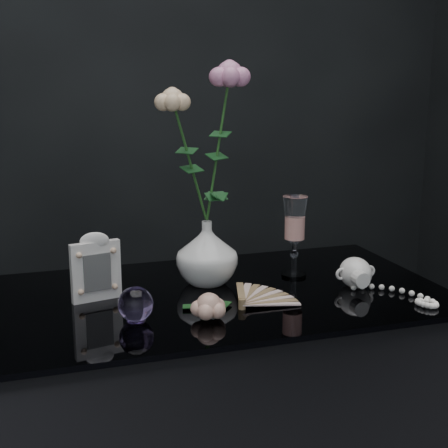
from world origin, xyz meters
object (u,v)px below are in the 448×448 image
object	(u,v)px
vase	(207,253)
picture_frame	(96,266)
wine_glass	(294,237)
pearl_jar	(356,271)
paperweight	(136,304)
loose_rose	(209,306)

from	to	relation	value
vase	picture_frame	distance (m)	0.27
wine_glass	picture_frame	bearing A→B (deg)	-176.46
wine_glass	pearl_jar	xyz separation A→B (m)	(0.10, -0.12, -0.06)
paperweight	pearl_jar	size ratio (longest dim) A/B	0.27
vase	pearl_jar	bearing A→B (deg)	-21.16
loose_rose	pearl_jar	size ratio (longest dim) A/B	0.62
paperweight	wine_glass	bearing A→B (deg)	22.95
wine_glass	paperweight	bearing A→B (deg)	-157.05
loose_rose	picture_frame	bearing A→B (deg)	117.43
vase	picture_frame	xyz separation A→B (m)	(-0.26, -0.04, 0.00)
paperweight	loose_rose	xyz separation A→B (m)	(0.14, -0.03, -0.01)
paperweight	pearl_jar	bearing A→B (deg)	6.53
wine_glass	paperweight	size ratio (longest dim) A/B	2.80
picture_frame	pearl_jar	world-z (taller)	picture_frame
vase	loose_rose	bearing A→B (deg)	-105.19
wine_glass	picture_frame	world-z (taller)	wine_glass
picture_frame	wine_glass	bearing A→B (deg)	-8.81
loose_rose	pearl_jar	xyz separation A→B (m)	(0.39, 0.09, 0.01)
wine_glass	picture_frame	xyz separation A→B (m)	(-0.49, -0.03, -0.02)
wine_glass	paperweight	distance (m)	0.47
picture_frame	paperweight	bearing A→B (deg)	-80.24
picture_frame	loose_rose	size ratio (longest dim) A/B	0.96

